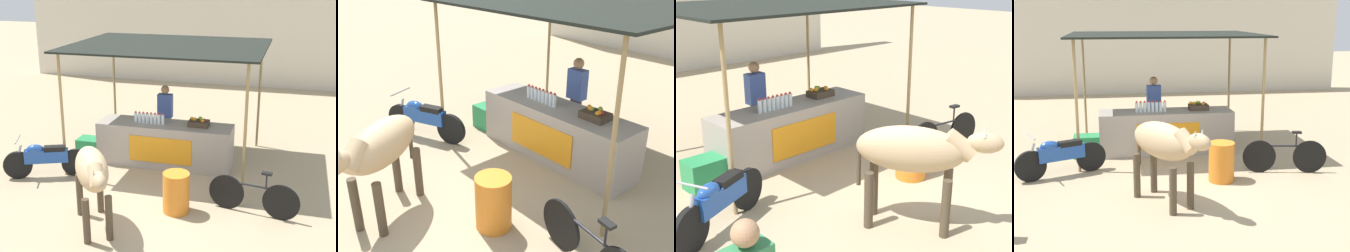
{
  "view_description": "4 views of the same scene",
  "coord_description": "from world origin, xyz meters",
  "views": [
    {
      "loc": [
        2.73,
        -7.27,
        4.15
      ],
      "look_at": [
        0.3,
        1.39,
        1.19
      ],
      "focal_mm": 50.0,
      "sensor_mm": 36.0,
      "label": 1
    },
    {
      "loc": [
        4.19,
        -2.58,
        3.39
      ],
      "look_at": [
        0.02,
        1.01,
        0.95
      ],
      "focal_mm": 42.0,
      "sensor_mm": 36.0,
      "label": 2
    },
    {
      "loc": [
        -4.83,
        -4.12,
        3.26
      ],
      "look_at": [
        0.28,
        1.13,
        0.76
      ],
      "focal_mm": 50.0,
      "sensor_mm": 36.0,
      "label": 3
    },
    {
      "loc": [
        -1.18,
        -8.1,
        3.09
      ],
      "look_at": [
        0.13,
        0.62,
        0.98
      ],
      "focal_mm": 50.0,
      "sensor_mm": 36.0,
      "label": 4
    }
  ],
  "objects": [
    {
      "name": "fruit_crate",
      "position": [
        0.75,
        2.25,
        1.03
      ],
      "size": [
        0.44,
        0.32,
        0.18
      ],
      "color": "#3F3326",
      "rests_on": "stall_counter"
    },
    {
      "name": "water_bottle_row",
      "position": [
        -0.35,
        2.15,
        1.07
      ],
      "size": [
        0.7,
        0.07,
        0.25
      ],
      "color": "silver",
      "rests_on": "stall_counter"
    },
    {
      "name": "water_barrel",
      "position": [
        0.81,
        0.12,
        0.38
      ],
      "size": [
        0.49,
        0.49,
        0.75
      ],
      "primitive_type": "cylinder",
      "color": "orange",
      "rests_on": "ground"
    },
    {
      "name": "cow",
      "position": [
        -0.37,
        -0.83,
        1.03
      ],
      "size": [
        1.27,
        1.74,
        1.44
      ],
      "color": "tan",
      "rests_on": "ground"
    },
    {
      "name": "building_wall_far",
      "position": [
        0.0,
        10.67,
        3.4
      ],
      "size": [
        16.0,
        0.5,
        6.8
      ],
      "primitive_type": "cube",
      "color": "beige",
      "rests_on": "ground"
    },
    {
      "name": "ground_plane",
      "position": [
        0.0,
        0.0,
        0.0
      ],
      "size": [
        60.0,
        60.0,
        0.0
      ],
      "primitive_type": "plane",
      "color": "tan"
    },
    {
      "name": "bicycle_leaning",
      "position": [
        2.16,
        0.4,
        0.35
      ],
      "size": [
        1.64,
        0.32,
        0.85
      ],
      "color": "black",
      "rests_on": "ground"
    },
    {
      "name": "motorcycle_parked",
      "position": [
        -2.23,
        0.83,
        0.43
      ],
      "size": [
        1.69,
        0.86,
        0.9
      ],
      "color": "black",
      "rests_on": "ground"
    },
    {
      "name": "stall_awning",
      "position": [
        0.0,
        2.5,
        2.56
      ],
      "size": [
        4.2,
        3.2,
        2.67
      ],
      "color": "black",
      "rests_on": "ground"
    },
    {
      "name": "stall_counter",
      "position": [
        0.0,
        2.2,
        0.48
      ],
      "size": [
        3.0,
        0.82,
        0.96
      ],
      "color": "#9E9389",
      "rests_on": "ground"
    },
    {
      "name": "cooler_box",
      "position": [
        -1.77,
        2.1,
        0.24
      ],
      "size": [
        0.6,
        0.44,
        0.48
      ],
      "primitive_type": "cube",
      "color": "#268C4C",
      "rests_on": "ground"
    },
    {
      "name": "vendor_behind_counter",
      "position": [
        -0.21,
        2.95,
        0.85
      ],
      "size": [
        0.34,
        0.22,
        1.65
      ],
      "color": "#383842",
      "rests_on": "ground"
    }
  ]
}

